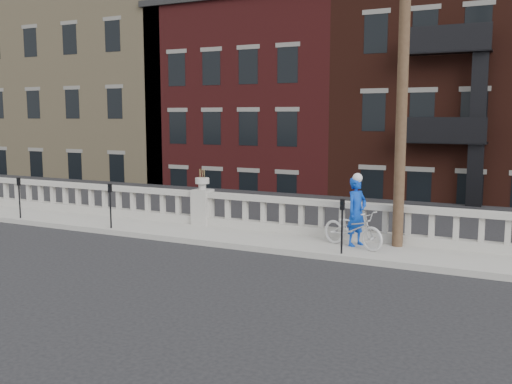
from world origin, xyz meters
TOP-DOWN VIEW (x-y plane):
  - ground at (0.00, 0.00)m, footprint 120.00×120.00m
  - sidewalk at (0.00, 3.00)m, footprint 32.00×2.20m
  - balustrade at (0.00, 3.95)m, footprint 28.00×0.34m
  - planter_pedestal at (0.00, 3.95)m, footprint 0.55×0.55m
  - lower_level at (0.56, 23.04)m, footprint 80.00×44.00m
  - utility_pole at (6.20, 3.60)m, footprint 1.60×0.28m
  - parking_meter_b at (-6.04, 2.15)m, footprint 0.10×0.09m
  - parking_meter_c at (-2.16, 2.15)m, footprint 0.10×0.09m
  - parking_meter_d at (5.15, 2.15)m, footprint 0.10×0.09m
  - bicycle at (5.19, 2.94)m, footprint 1.97×1.27m
  - cyclist at (5.21, 3.19)m, footprint 0.66×0.78m

SIDE VIEW (x-z plane):
  - ground at x=0.00m, z-range 0.00..0.00m
  - sidewalk at x=0.00m, z-range 0.00..0.15m
  - bicycle at x=5.19m, z-range 0.15..1.13m
  - balustrade at x=0.00m, z-range 0.13..1.16m
  - planter_pedestal at x=0.00m, z-range -0.05..1.71m
  - parking_meter_b at x=-6.04m, z-range 0.32..1.68m
  - parking_meter_c at x=-2.16m, z-range 0.32..1.68m
  - parking_meter_d at x=5.15m, z-range 0.32..1.68m
  - cyclist at x=5.21m, z-range 0.15..1.96m
  - lower_level at x=0.56m, z-range -7.77..13.03m
  - utility_pole at x=6.20m, z-range 0.24..10.24m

